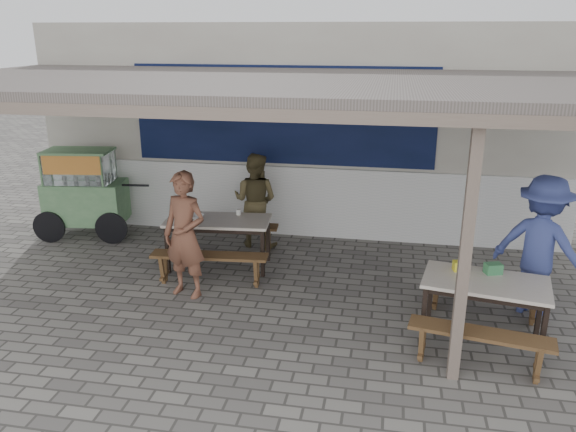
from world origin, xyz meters
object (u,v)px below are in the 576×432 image
(patron_wall_side, at_px, (255,200))
(donation_box, at_px, (493,269))
(bench_left_wall, at_px, (227,231))
(condiment_bowl, at_px, (196,217))
(tissue_box, at_px, (458,266))
(bench_right_street, at_px, (480,342))
(bench_right_wall, at_px, (484,291))
(table_left, at_px, (218,224))
(condiment_jar, at_px, (238,212))
(table_right, at_px, (485,287))
(patron_right_table, at_px, (541,246))
(bench_left_street, at_px, (209,261))
(vendor_cart, at_px, (84,190))
(patron_street_side, at_px, (185,235))

(patron_wall_side, distance_m, donation_box, 4.01)
(bench_left_wall, height_order, condiment_bowl, condiment_bowl)
(tissue_box, height_order, donation_box, donation_box)
(patron_wall_side, height_order, condiment_bowl, patron_wall_side)
(bench_right_street, distance_m, tissue_box, 0.98)
(bench_right_wall, bearing_deg, donation_box, -81.56)
(table_left, xyz_separation_m, patron_wall_side, (0.32, 0.97, 0.10))
(bench_left_wall, height_order, donation_box, donation_box)
(patron_wall_side, xyz_separation_m, condiment_jar, (-0.08, -0.70, 0.02))
(table_right, xyz_separation_m, condiment_bowl, (-3.88, 1.47, 0.10))
(patron_right_table, height_order, condiment_bowl, patron_right_table)
(bench_left_street, height_order, vendor_cart, vendor_cart)
(bench_left_street, relative_size, bench_right_street, 1.11)
(condiment_jar, bearing_deg, condiment_bowl, -153.41)
(table_right, relative_size, donation_box, 7.94)
(bench_right_street, height_order, condiment_jar, condiment_jar)
(condiment_bowl, bearing_deg, vendor_cart, 158.96)
(tissue_box, height_order, condiment_jar, tissue_box)
(donation_box, xyz_separation_m, condiment_jar, (-3.41, 1.54, -0.02))
(vendor_cart, xyz_separation_m, condiment_jar, (2.86, -0.60, -0.03))
(bench_left_street, height_order, condiment_jar, condiment_jar)
(bench_left_street, xyz_separation_m, donation_box, (3.60, -0.66, 0.47))
(table_left, distance_m, bench_right_wall, 3.78)
(bench_right_wall, xyz_separation_m, vendor_cart, (-6.28, 1.73, 0.48))
(table_left, bearing_deg, table_right, -27.79)
(patron_right_table, relative_size, condiment_bowl, 8.25)
(bench_right_wall, distance_m, condiment_bowl, 4.10)
(bench_left_wall, distance_m, table_right, 4.19)
(table_right, distance_m, patron_street_side, 3.74)
(patron_street_side, xyz_separation_m, condiment_jar, (0.38, 1.23, -0.06))
(tissue_box, bearing_deg, table_left, 158.95)
(table_left, relative_size, bench_right_street, 1.07)
(table_right, distance_m, patron_wall_side, 4.06)
(bench_right_wall, relative_size, condiment_jar, 18.43)
(bench_right_street, relative_size, condiment_jar, 18.43)
(condiment_jar, relative_size, condiment_bowl, 0.37)
(bench_right_wall, xyz_separation_m, patron_street_side, (-3.80, -0.10, 0.51))
(table_left, distance_m, bench_left_street, 0.70)
(vendor_cart, xyz_separation_m, patron_wall_side, (2.95, 0.10, -0.05))
(table_right, height_order, patron_right_table, patron_right_table)
(patron_street_side, height_order, donation_box, patron_street_side)
(bench_right_wall, height_order, patron_wall_side, patron_wall_side)
(table_left, distance_m, patron_street_side, 0.99)
(table_right, relative_size, tissue_box, 12.92)
(bench_right_street, relative_size, vendor_cart, 0.80)
(vendor_cart, height_order, patron_wall_side, patron_wall_side)
(bench_left_street, relative_size, condiment_bowl, 7.62)
(patron_right_table, distance_m, donation_box, 0.90)
(bench_right_street, height_order, vendor_cart, vendor_cart)
(patron_wall_side, height_order, tissue_box, patron_wall_side)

